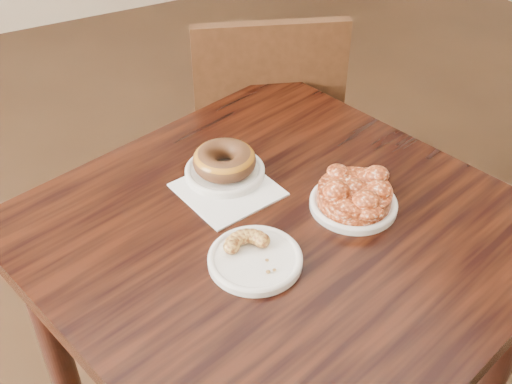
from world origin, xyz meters
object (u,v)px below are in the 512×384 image
cruller_fragment (255,252)px  chair_far (261,143)px  apple_fritter (355,192)px  glazed_donut (224,160)px  cafe_table (277,356)px

cruller_fragment → chair_far: bearing=62.2°
chair_far → apple_fritter: chair_far is taller
apple_fritter → cruller_fragment: bearing=-168.0°
glazed_donut → cruller_fragment: bearing=-102.5°
chair_far → glazed_donut: (-0.31, -0.45, 0.34)m
chair_far → apple_fritter: bearing=97.7°
chair_far → cruller_fragment: 0.85m
cafe_table → cruller_fragment: bearing=-161.6°
cafe_table → chair_far: 0.70m
cafe_table → glazed_donut: size_ratio=6.61×
chair_far → glazed_donut: bearing=75.2°
cafe_table → chair_far: bearing=48.9°
cruller_fragment → glazed_donut: bearing=77.5°
glazed_donut → apple_fritter: bearing=-47.7°
chair_far → cruller_fragment: chair_far is taller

